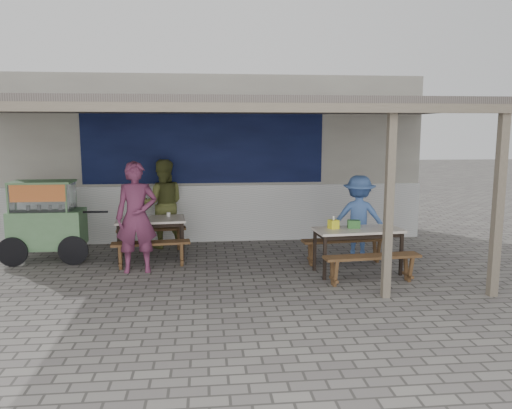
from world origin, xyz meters
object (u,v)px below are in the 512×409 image
(patron_street_side, at_px, (137,217))
(condiment_jar, at_px, (169,214))
(table_right, at_px, (358,234))
(condiment_bowl, at_px, (144,216))
(tissue_box, at_px, (333,224))
(bench_right_wall, at_px, (344,245))
(patron_right_table, at_px, (359,218))
(bench_left_wall, at_px, (152,234))
(bench_right_street, at_px, (372,262))
(vendor_cart, at_px, (46,218))
(table_left, at_px, (151,223))
(patron_wall_side, at_px, (163,204))
(donation_box, at_px, (354,224))
(bench_left_street, at_px, (151,249))

(patron_street_side, distance_m, condiment_jar, 1.14)
(table_right, height_order, condiment_bowl, condiment_bowl)
(tissue_box, bearing_deg, patron_street_side, 173.03)
(bench_right_wall, relative_size, condiment_jar, 19.42)
(patron_right_table, relative_size, tissue_box, 10.72)
(bench_left_wall, distance_m, condiment_bowl, 0.68)
(bench_right_street, bearing_deg, vendor_cart, 155.46)
(table_left, xyz_separation_m, bench_right_wall, (3.45, -0.73, -0.33))
(table_left, height_order, patron_wall_side, patron_wall_side)
(table_left, height_order, table_right, same)
(table_left, xyz_separation_m, patron_wall_side, (0.16, 0.87, 0.22))
(table_right, distance_m, patron_wall_side, 4.00)
(patron_wall_side, xyz_separation_m, donation_box, (3.29, -2.12, -0.08))
(table_left, height_order, condiment_bowl, condiment_bowl)
(patron_wall_side, height_order, patron_right_table, patron_wall_side)
(table_left, distance_m, condiment_jar, 0.39)
(table_right, bearing_deg, patron_wall_side, 141.80)
(table_right, bearing_deg, bench_right_wall, 90.00)
(patron_street_side, bearing_deg, vendor_cart, 150.83)
(table_right, xyz_separation_m, condiment_bowl, (-3.63, 1.42, 0.11))
(table_left, relative_size, tissue_box, 9.04)
(table_left, height_order, tissue_box, tissue_box)
(bench_right_street, height_order, tissue_box, tissue_box)
(patron_street_side, relative_size, tissue_box, 12.87)
(vendor_cart, bearing_deg, patron_wall_side, 22.88)
(patron_street_side, xyz_separation_m, patron_right_table, (3.93, 0.44, -0.16))
(table_right, relative_size, patron_street_side, 0.80)
(donation_box, relative_size, condiment_jar, 2.51)
(table_left, bearing_deg, condiment_bowl, 133.77)
(bench_left_street, distance_m, condiment_jar, 0.96)
(vendor_cart, bearing_deg, condiment_bowl, 2.84)
(condiment_jar, bearing_deg, bench_left_street, -107.42)
(bench_left_wall, distance_m, donation_box, 4.00)
(bench_left_street, relative_size, bench_left_wall, 1.00)
(bench_left_street, relative_size, condiment_bowl, 6.49)
(table_left, height_order, vendor_cart, vendor_cart)
(patron_street_side, relative_size, condiment_jar, 23.33)
(table_right, relative_size, condiment_bowl, 7.07)
(patron_street_side, height_order, patron_right_table, patron_street_side)
(bench_left_street, height_order, condiment_bowl, condiment_bowl)
(table_left, distance_m, bench_right_wall, 3.54)
(bench_left_street, bearing_deg, donation_box, -16.00)
(bench_left_street, bearing_deg, condiment_jar, 67.11)
(table_right, height_order, vendor_cart, vendor_cart)
(patron_wall_side, xyz_separation_m, condiment_bowl, (-0.29, -0.76, -0.12))
(vendor_cart, relative_size, condiment_jar, 23.16)
(bench_right_street, xyz_separation_m, bench_right_wall, (-0.10, 1.17, 0.00))
(bench_right_street, distance_m, patron_wall_side, 4.42)
(patron_wall_side, bearing_deg, table_right, 141.66)
(bench_left_wall, distance_m, condiment_jar, 0.72)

